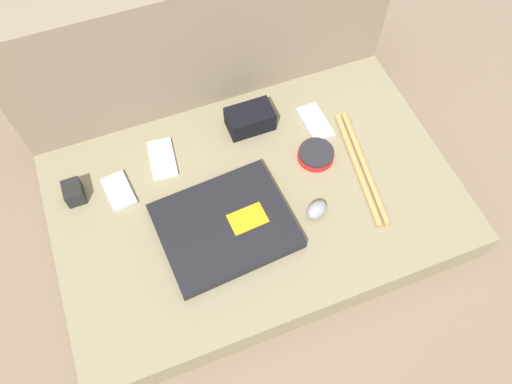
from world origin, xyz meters
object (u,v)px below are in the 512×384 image
object	(u,v)px
phone_small	(315,122)
camera_pouch	(250,119)
charger_brick	(74,192)
speaker_puck	(316,155)
laptop	(225,226)
phone_silver	(119,191)
phone_black	(162,159)
computer_mouse	(317,210)

from	to	relation	value
phone_small	camera_pouch	world-z (taller)	camera_pouch
charger_brick	speaker_puck	bearing A→B (deg)	-9.91
laptop	speaker_puck	bearing A→B (deg)	16.74
phone_silver	laptop	bearing A→B (deg)	-48.57
phone_silver	charger_brick	size ratio (longest dim) A/B	1.95
phone_silver	camera_pouch	distance (m)	0.40
speaker_puck	phone_black	world-z (taller)	speaker_puck
speaker_puck	charger_brick	world-z (taller)	charger_brick
speaker_puck	camera_pouch	size ratio (longest dim) A/B	0.77
laptop	camera_pouch	distance (m)	0.32
phone_silver	phone_small	size ratio (longest dim) A/B	0.88
phone_silver	phone_black	size ratio (longest dim) A/B	0.89
speaker_puck	phone_silver	size ratio (longest dim) A/B	0.86
computer_mouse	camera_pouch	bearing A→B (deg)	78.18
phone_black	phone_small	xyz separation A→B (m)	(0.43, -0.04, 0.00)
computer_mouse	phone_small	bearing A→B (deg)	43.74
camera_pouch	phone_small	bearing A→B (deg)	-18.52
phone_black	computer_mouse	bearing A→B (deg)	-36.62
speaker_puck	camera_pouch	distance (m)	0.21
speaker_puck	phone_small	world-z (taller)	speaker_puck
phone_silver	phone_small	bearing A→B (deg)	-5.17
computer_mouse	phone_black	size ratio (longest dim) A/B	0.55
phone_small	charger_brick	size ratio (longest dim) A/B	2.21
phone_black	camera_pouch	world-z (taller)	camera_pouch
speaker_puck	phone_small	size ratio (longest dim) A/B	0.76
laptop	camera_pouch	bearing A→B (deg)	54.26
laptop	speaker_puck	size ratio (longest dim) A/B	3.43
computer_mouse	camera_pouch	world-z (taller)	camera_pouch
charger_brick	phone_black	bearing A→B (deg)	7.60
speaker_puck	charger_brick	xyz separation A→B (m)	(-0.62, 0.11, 0.01)
phone_small	charger_brick	bearing A→B (deg)	177.74
laptop	computer_mouse	xyz separation A→B (m)	(0.23, -0.04, 0.00)
speaker_puck	phone_small	distance (m)	0.11
computer_mouse	speaker_puck	bearing A→B (deg)	43.83
laptop	charger_brick	xyz separation A→B (m)	(-0.33, 0.22, 0.01)
phone_black	camera_pouch	distance (m)	0.26
laptop	speaker_puck	xyz separation A→B (m)	(0.29, 0.11, -0.00)
laptop	charger_brick	size ratio (longest dim) A/B	5.74
speaker_puck	phone_black	xyz separation A→B (m)	(-0.38, 0.14, -0.01)
computer_mouse	phone_silver	distance (m)	0.51
phone_small	camera_pouch	distance (m)	0.18
camera_pouch	charger_brick	distance (m)	0.50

